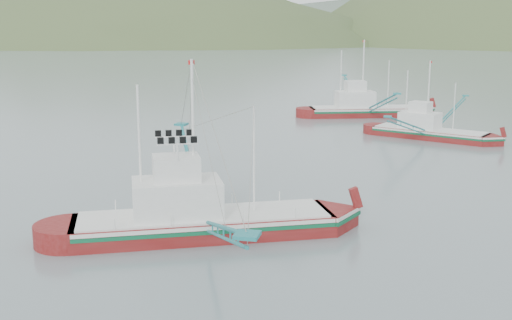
# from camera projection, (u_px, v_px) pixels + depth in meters

# --- Properties ---
(ground) EXTENTS (1200.00, 1200.00, 0.00)m
(ground) POSITION_uv_depth(u_px,v_px,m) (233.00, 235.00, 37.24)
(ground) COLOR slate
(ground) RESTS_ON ground
(main_boat) EXTENTS (15.19, 25.59, 10.91)m
(main_boat) POSITION_uv_depth(u_px,v_px,m) (201.00, 198.00, 36.65)
(main_boat) COLOR maroon
(main_boat) RESTS_ON ground
(bg_boat_right) EXTENTS (12.44, 20.98, 8.90)m
(bg_boat_right) POSITION_uv_depth(u_px,v_px,m) (430.00, 122.00, 68.22)
(bg_boat_right) COLOR maroon
(bg_boat_right) RESTS_ON ground
(bg_boat_far) EXTENTS (15.24, 25.99, 10.81)m
(bg_boat_far) POSITION_uv_depth(u_px,v_px,m) (365.00, 101.00, 84.81)
(bg_boat_far) COLOR maroon
(bg_boat_far) RESTS_ON ground
(headland_left) EXTENTS (448.00, 308.00, 210.00)m
(headland_left) POSITION_uv_depth(u_px,v_px,m) (108.00, 43.00, 419.63)
(headland_left) COLOR #44572D
(headland_left) RESTS_ON ground
(ridge_distant) EXTENTS (960.00, 400.00, 240.00)m
(ridge_distant) POSITION_uv_depth(u_px,v_px,m) (428.00, 38.00, 565.04)
(ridge_distant) COLOR slate
(ridge_distant) RESTS_ON ground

